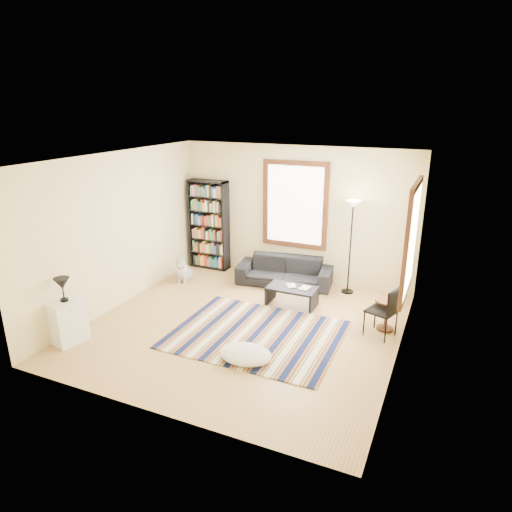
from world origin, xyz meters
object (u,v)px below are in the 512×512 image
at_px(sofa, 285,271).
at_px(folding_chair, 381,311).
at_px(floor_lamp, 350,248).
at_px(dog, 183,269).
at_px(white_cabinet, 68,321).
at_px(side_table, 386,315).
at_px(bookshelf, 209,225).
at_px(coffee_table, 292,296).
at_px(floor_cushion, 246,354).

distance_m(sofa, folding_chair, 2.63).
height_order(floor_lamp, dog, floor_lamp).
bearing_deg(dog, white_cabinet, -112.56).
height_order(sofa, side_table, sofa).
bearing_deg(bookshelf, side_table, -19.44).
bearing_deg(dog, side_table, -24.57).
height_order(sofa, floor_lamp, floor_lamp).
xyz_separation_m(sofa, dog, (-2.02, -0.70, -0.01)).
height_order(coffee_table, floor_lamp, floor_lamp).
bearing_deg(side_table, floor_lamp, 125.79).
bearing_deg(floor_lamp, sofa, -175.61).
bearing_deg(dog, sofa, 1.26).
xyz_separation_m(sofa, coffee_table, (0.49, -0.93, -0.10)).
relative_size(coffee_table, white_cabinet, 1.29).
height_order(bookshelf, side_table, bookshelf).
height_order(coffee_table, folding_chair, folding_chair).
bearing_deg(folding_chair, coffee_table, -177.97).
relative_size(floor_cushion, side_table, 1.49).
distance_m(side_table, folding_chair, 0.29).
relative_size(floor_lamp, dog, 3.46).
bearing_deg(white_cabinet, coffee_table, 57.51).
height_order(sofa, dog, sofa).
bearing_deg(bookshelf, white_cabinet, -94.91).
bearing_deg(side_table, folding_chair, -101.75).
xyz_separation_m(sofa, folding_chair, (2.19, -1.44, 0.15)).
height_order(sofa, coffee_table, sofa).
bearing_deg(floor_cushion, dog, 137.65).
bearing_deg(side_table, dog, 173.30).
distance_m(coffee_table, floor_cushion, 2.09).
height_order(coffee_table, floor_cushion, coffee_table).
height_order(sofa, floor_cushion, sofa).
xyz_separation_m(bookshelf, white_cabinet, (-0.34, -3.92, -0.65)).
xyz_separation_m(folding_chair, white_cabinet, (-4.45, -2.21, -0.08)).
bearing_deg(dog, floor_lamp, -4.33).
distance_m(floor_cushion, side_table, 2.50).
distance_m(folding_chair, dog, 4.28).
distance_m(floor_lamp, dog, 3.48).
distance_m(bookshelf, floor_lamp, 3.23).
xyz_separation_m(side_table, white_cabinet, (-4.50, -2.45, 0.08)).
height_order(side_table, dog, side_table).
xyz_separation_m(bookshelf, dog, (-0.09, -0.97, -0.73)).
bearing_deg(floor_cushion, coffee_table, 90.82).
bearing_deg(dog, coffee_table, -23.06).
bearing_deg(coffee_table, floor_cushion, -89.18).
height_order(floor_cushion, folding_chair, folding_chair).
bearing_deg(floor_cushion, folding_chair, 43.41).
xyz_separation_m(coffee_table, floor_lamp, (0.81, 1.03, 0.75)).
bearing_deg(floor_lamp, side_table, -54.21).
bearing_deg(white_cabinet, side_table, 41.41).
xyz_separation_m(sofa, floor_lamp, (1.30, 0.10, 0.65)).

